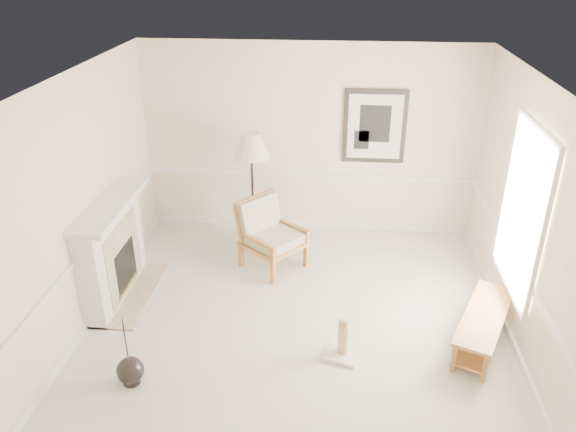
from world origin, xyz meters
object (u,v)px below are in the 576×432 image
object	(u,v)px
floor_vase	(130,371)
bench	(484,323)
scratching_post	(343,343)
armchair	(268,231)
floor_lamp	(251,149)

from	to	relation	value
floor_vase	bench	bearing A→B (deg)	14.73
bench	scratching_post	distance (m)	1.62
armchair	floor_vase	bearing A→B (deg)	-164.44
armchair	scratching_post	xyz separation A→B (m)	(1.05, -1.90, -0.36)
bench	floor_vase	bearing A→B (deg)	-165.27
floor_lamp	armchair	bearing A→B (deg)	-64.46
floor_vase	floor_lamp	world-z (taller)	floor_lamp
scratching_post	bench	bearing A→B (deg)	12.89
armchair	floor_lamp	world-z (taller)	floor_lamp
armchair	floor_lamp	bearing A→B (deg)	65.26
armchair	bench	xyz separation A→B (m)	(2.63, -1.54, -0.26)
floor_lamp	bench	world-z (taller)	floor_lamp
floor_vase	bench	xyz separation A→B (m)	(3.76, 0.99, 0.11)
floor_vase	armchair	world-z (taller)	armchair
scratching_post	floor_vase	bearing A→B (deg)	-163.96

